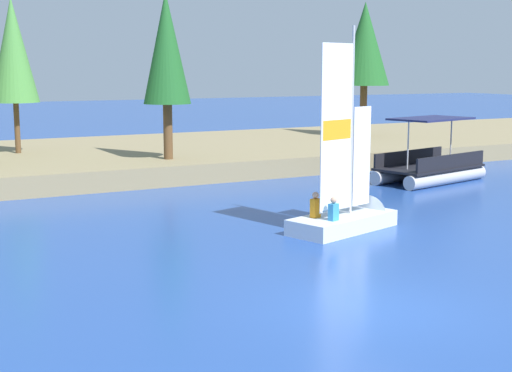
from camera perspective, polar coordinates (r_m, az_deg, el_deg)
name	(u,v)px	position (r m, az deg, el deg)	size (l,w,h in m)	color
ground_plane	(375,308)	(15.54, 9.23, -9.35)	(200.00, 200.00, 0.00)	#234793
shore_bank	(75,160)	(37.06, -13.92, 1.96)	(80.00, 14.99, 0.87)	#897A56
shoreline_tree_midleft	(13,50)	(36.85, -18.38, 9.98)	(2.23, 2.23, 7.34)	brown
shoreline_tree_centre	(166,49)	(32.92, -6.99, 10.52)	(2.10, 2.10, 7.37)	brown
shoreline_tree_midright	(365,45)	(44.70, 8.46, 10.83)	(2.99, 2.99, 7.92)	brown
wooden_dock	(413,169)	(35.32, 12.10, 1.32)	(1.50, 4.07, 0.43)	brown
sailboat	(355,213)	(22.98, 7.73, -2.08)	(4.35, 2.56, 6.59)	silver
pontoon_boat	(429,166)	(32.73, 13.33, 1.49)	(5.57, 3.47, 2.79)	#B2B2B7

